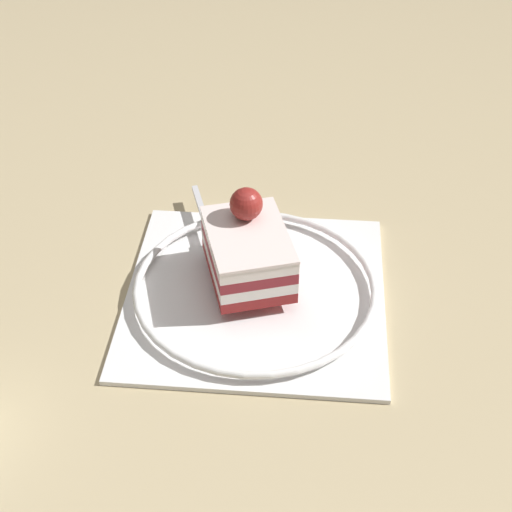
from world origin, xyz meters
name	(u,v)px	position (x,y,z in m)	size (l,w,h in m)	color
ground_plane	(246,295)	(0.00, 0.00, 0.00)	(2.40, 2.40, 0.00)	tan
dessert_plate	(256,288)	(0.00, 0.01, 0.01)	(0.25, 0.25, 0.02)	white
cake_slice	(252,250)	(-0.01, 0.00, 0.04)	(0.12, 0.10, 0.08)	maroon
fork	(207,226)	(-0.07, -0.05, 0.02)	(0.12, 0.06, 0.00)	silver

